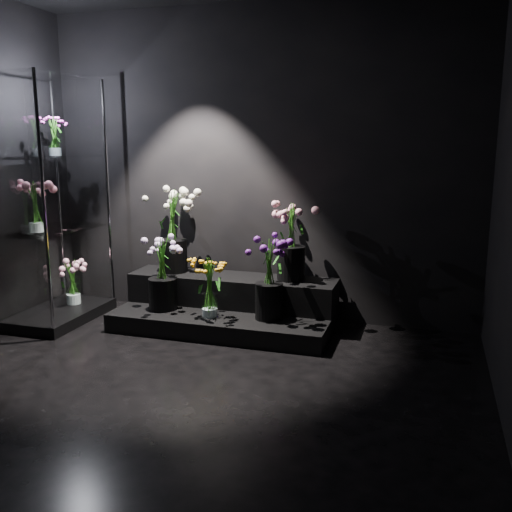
% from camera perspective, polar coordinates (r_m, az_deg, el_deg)
% --- Properties ---
extents(floor, '(4.00, 4.00, 0.00)m').
position_cam_1_polar(floor, '(3.73, -9.31, -14.63)').
color(floor, black).
rests_on(floor, ground).
extents(wall_back, '(4.00, 0.00, 4.00)m').
position_cam_1_polar(wall_back, '(5.21, 0.07, 9.04)').
color(wall_back, black).
rests_on(wall_back, floor).
extents(display_riser, '(1.89, 0.84, 0.42)m').
position_cam_1_polar(display_riser, '(5.11, -2.83, -5.00)').
color(display_riser, black).
rests_on(display_riser, floor).
extents(display_case, '(0.59, 0.99, 2.17)m').
position_cam_1_polar(display_case, '(5.38, -19.72, 5.07)').
color(display_case, black).
rests_on(display_case, floor).
extents(bouquet_orange_bells, '(0.37, 0.37, 0.51)m').
position_cam_1_polar(bouquet_orange_bells, '(4.80, -4.68, -3.08)').
color(bouquet_orange_bells, white).
rests_on(bouquet_orange_bells, display_riser).
extents(bouquet_lilac, '(0.45, 0.45, 0.62)m').
position_cam_1_polar(bouquet_lilac, '(5.05, -9.37, -1.39)').
color(bouquet_lilac, black).
rests_on(bouquet_lilac, display_riser).
extents(bouquet_purple, '(0.38, 0.38, 0.68)m').
position_cam_1_polar(bouquet_purple, '(4.71, 1.32, -1.76)').
color(bouquet_purple, black).
rests_on(bouquet_purple, display_riser).
extents(bouquet_cream_roses, '(0.51, 0.51, 0.75)m').
position_cam_1_polar(bouquet_cream_roses, '(5.30, -8.37, 2.95)').
color(bouquet_cream_roses, black).
rests_on(bouquet_cream_roses, display_riser).
extents(bouquet_pink_roses, '(0.40, 0.40, 0.66)m').
position_cam_1_polar(bouquet_pink_roses, '(4.95, 3.56, 1.87)').
color(bouquet_pink_roses, black).
rests_on(bouquet_pink_roses, display_riser).
extents(bouquet_case_pink, '(0.30, 0.30, 0.44)m').
position_cam_1_polar(bouquet_case_pink, '(5.26, -21.22, 4.74)').
color(bouquet_case_pink, white).
rests_on(bouquet_case_pink, display_case).
extents(bouquet_case_magenta, '(0.21, 0.21, 0.35)m').
position_cam_1_polar(bouquet_case_magenta, '(5.50, -19.55, 11.33)').
color(bouquet_case_magenta, white).
rests_on(bouquet_case_magenta, display_case).
extents(bouquet_case_base_pink, '(0.33, 0.33, 0.42)m').
position_cam_1_polar(bouquet_case_base_pink, '(5.64, -17.89, -2.31)').
color(bouquet_case_base_pink, white).
rests_on(bouquet_case_base_pink, display_case).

